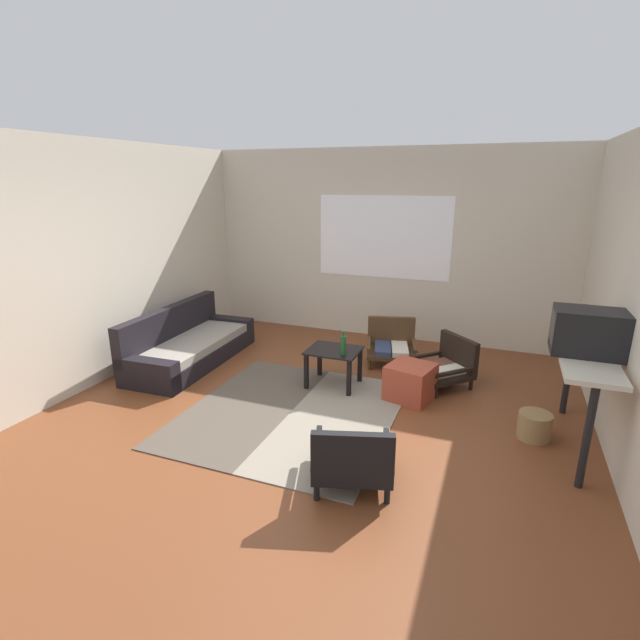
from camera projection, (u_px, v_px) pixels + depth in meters
ground_plane at (301, 429)px, 4.47m from camera, size 7.80×7.80×0.00m
far_wall_with_window at (384, 245)px, 6.82m from camera, size 5.60×0.13×2.70m
side_wall_left at (92, 265)px, 5.28m from camera, size 0.12×6.60×2.70m
area_rug at (291, 412)px, 4.77m from camera, size 2.02×2.25×0.01m
couch at (188, 346)px, 6.06m from camera, size 0.84×1.98×0.71m
coffee_table at (334, 357)px, 5.32m from camera, size 0.58×0.49×0.44m
armchair_by_window at (391, 344)px, 6.06m from camera, size 0.73×0.68×0.55m
armchair_striped_foreground at (352, 458)px, 3.57m from camera, size 0.75×0.77×0.56m
armchair_corner at (445, 365)px, 5.39m from camera, size 0.83×0.83×0.55m
ottoman_orange at (410, 382)px, 5.04m from camera, size 0.54×0.54×0.38m
console_shelf at (583, 363)px, 3.99m from camera, size 0.42×1.41×0.89m
crt_television at (589, 332)px, 3.85m from camera, size 0.56×0.37×0.37m
clay_vase at (583, 326)px, 4.18m from camera, size 0.18×0.18×0.32m
glass_bottle at (343, 345)px, 5.11m from camera, size 0.06×0.06×0.27m
wicker_basket at (534, 426)px, 4.28m from camera, size 0.29×0.29×0.24m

